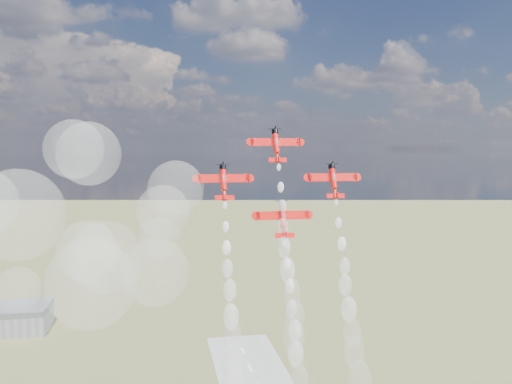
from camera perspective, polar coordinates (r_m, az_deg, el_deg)
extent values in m
cylinder|color=red|center=(139.99, 2.12, 5.21)|extent=(1.52, 3.69, 5.79)
cylinder|color=black|center=(141.26, 2.01, 6.33)|extent=(1.74, 2.03, 1.70)
cube|color=red|center=(140.47, 2.08, 5.27)|extent=(13.27, 1.10, 2.09)
cube|color=white|center=(139.85, 0.62, 5.25)|extent=(5.22, 0.27, 0.56)
cube|color=white|center=(141.40, 3.49, 5.24)|extent=(5.22, 0.27, 0.56)
cube|color=red|center=(137.93, 2.31, 3.39)|extent=(4.79, 0.61, 1.15)
cube|color=red|center=(137.11, 2.38, 3.44)|extent=(0.15, 2.26, 2.04)
ellipsoid|color=silver|center=(139.42, 2.17, 5.27)|extent=(1.20, 2.07, 2.90)
cone|color=red|center=(138.36, 2.27, 3.70)|extent=(1.52, 2.54, 3.20)
cylinder|color=red|center=(133.84, -3.44, 1.36)|extent=(1.52, 3.69, 5.79)
cylinder|color=black|center=(134.94, -3.51, 2.57)|extent=(1.74, 2.03, 1.70)
cube|color=red|center=(134.30, -3.47, 1.43)|extent=(13.27, 1.10, 2.09)
cube|color=white|center=(134.04, -5.00, 1.40)|extent=(5.22, 0.27, 0.56)
cube|color=white|center=(134.90, -1.96, 1.43)|extent=(5.22, 0.27, 0.56)
cube|color=red|center=(132.04, -3.32, -0.60)|extent=(4.79, 0.61, 1.15)
cube|color=red|center=(131.20, -3.27, -0.57)|extent=(0.15, 2.26, 2.04)
ellipsoid|color=silver|center=(133.24, -3.41, 1.41)|extent=(1.20, 2.07, 2.90)
cone|color=red|center=(132.42, -3.34, -0.26)|extent=(1.52, 2.54, 3.20)
cylinder|color=red|center=(140.09, 8.12, 1.47)|extent=(1.52, 3.69, 5.79)
cylinder|color=black|center=(141.14, 7.98, 2.62)|extent=(1.74, 2.03, 1.70)
cube|color=red|center=(140.54, 8.06, 1.54)|extent=(13.27, 1.10, 2.09)
cube|color=white|center=(139.56, 6.65, 1.51)|extent=(5.22, 0.27, 0.56)
cube|color=white|center=(141.83, 9.42, 1.52)|extent=(5.22, 0.27, 0.56)
cube|color=red|center=(138.38, 8.38, -0.40)|extent=(4.79, 0.61, 1.15)
cube|color=red|center=(137.58, 8.49, -0.38)|extent=(0.15, 2.26, 2.04)
ellipsoid|color=silver|center=(139.52, 8.20, 1.51)|extent=(1.20, 2.07, 2.90)
cone|color=red|center=(138.74, 8.33, -0.08)|extent=(1.52, 2.54, 3.20)
cylinder|color=red|center=(133.17, 2.84, -2.56)|extent=(1.52, 3.69, 5.79)
cylinder|color=black|center=(134.06, 2.73, -1.31)|extent=(1.74, 2.03, 1.70)
cube|color=red|center=(133.62, 2.80, -2.47)|extent=(13.27, 1.10, 2.09)
cube|color=white|center=(132.97, 1.28, -2.53)|extent=(5.22, 0.27, 0.56)
cube|color=white|center=(134.60, 4.28, -2.45)|extent=(5.22, 0.27, 0.56)
cube|color=red|center=(131.74, 3.05, -4.57)|extent=(4.79, 0.61, 1.15)
cube|color=red|center=(130.91, 3.14, -4.57)|extent=(0.15, 2.26, 2.04)
ellipsoid|color=silver|center=(132.58, 2.90, -2.53)|extent=(1.20, 2.07, 2.90)
cone|color=red|center=(132.05, 3.01, -4.22)|extent=(1.52, 2.54, 3.20)
sphere|color=white|center=(137.28, 2.41, 2.63)|extent=(1.05, 1.05, 1.05)
sphere|color=white|center=(135.43, 2.62, 0.51)|extent=(1.56, 1.56, 1.56)
sphere|color=white|center=(133.78, 2.77, -1.57)|extent=(2.08, 2.08, 2.08)
sphere|color=white|center=(132.60, 2.85, -3.71)|extent=(2.59, 2.59, 2.59)
sphere|color=white|center=(131.44, 2.98, -5.81)|extent=(3.10, 3.10, 3.10)
sphere|color=white|center=(130.10, 3.31, -8.21)|extent=(3.61, 3.61, 3.61)
sphere|color=white|center=(129.91, 3.75, -10.49)|extent=(4.12, 4.12, 4.12)
sphere|color=white|center=(128.49, 4.07, -12.87)|extent=(4.63, 4.63, 4.63)
sphere|color=white|center=(128.44, 3.98, -15.10)|extent=(5.14, 5.14, 5.14)
sphere|color=white|center=(131.45, -3.28, -1.41)|extent=(1.05, 1.05, 1.05)
sphere|color=white|center=(130.01, -3.21, -3.68)|extent=(1.56, 1.56, 1.56)
sphere|color=white|center=(128.50, -3.12, -5.89)|extent=(2.08, 2.08, 2.08)
sphere|color=white|center=(127.48, -3.01, -8.05)|extent=(2.59, 2.59, 2.59)
sphere|color=white|center=(126.94, -2.77, -10.29)|extent=(3.10, 3.10, 3.10)
sphere|color=white|center=(125.83, -2.67, -12.98)|extent=(3.61, 3.61, 3.61)
sphere|color=white|center=(125.78, -2.44, -15.05)|extent=(4.12, 4.12, 4.12)
sphere|color=white|center=(125.87, -2.34, -17.62)|extent=(4.63, 4.63, 4.63)
sphere|color=white|center=(137.97, 8.44, -1.15)|extent=(1.05, 1.05, 1.05)
sphere|color=white|center=(136.34, 8.67, -3.21)|extent=(1.56, 1.56, 1.56)
sphere|color=white|center=(135.23, 9.02, -5.41)|extent=(2.08, 2.08, 2.08)
sphere|color=white|center=(134.04, 9.31, -7.68)|extent=(2.59, 2.59, 2.59)
sphere|color=white|center=(133.44, 9.37, -9.64)|extent=(3.10, 3.10, 3.10)
sphere|color=white|center=(132.85, 9.74, -12.09)|extent=(3.61, 3.61, 3.61)
sphere|color=white|center=(131.85, 10.08, -14.41)|extent=(4.12, 4.12, 4.12)
sphere|color=white|center=(131.38, 10.31, -16.24)|extent=(4.63, 4.63, 4.63)
sphere|color=white|center=(131.71, 10.87, -18.80)|extent=(5.14, 5.14, 5.14)
sphere|color=white|center=(131.34, 3.08, -5.46)|extent=(1.05, 1.05, 1.05)
sphere|color=white|center=(130.44, 3.31, -7.63)|extent=(1.56, 1.56, 1.56)
sphere|color=white|center=(129.42, 3.58, -9.84)|extent=(2.08, 2.08, 2.08)
sphere|color=white|center=(129.02, 3.75, -12.14)|extent=(2.59, 2.59, 2.59)
sphere|color=white|center=(128.49, 4.11, -14.35)|extent=(3.10, 3.10, 3.10)
sphere|color=white|center=(127.99, 4.19, -16.64)|extent=(3.61, 3.61, 3.61)
sphere|color=white|center=(128.44, 4.60, -19.09)|extent=(4.12, 4.12, 4.12)
sphere|color=white|center=(139.53, -10.50, -8.32)|extent=(17.18, 17.18, 17.18)
sphere|color=white|center=(138.76, -17.37, -5.96)|extent=(14.96, 14.96, 14.96)
sphere|color=white|center=(145.99, -17.20, 3.87)|extent=(16.47, 16.47, 16.47)
sphere|color=white|center=(142.96, -23.77, -9.38)|extent=(10.85, 10.85, 10.85)
sphere|color=white|center=(147.88, -9.75, -2.09)|extent=(14.56, 14.56, 14.56)
sphere|color=white|center=(147.60, -10.10, -4.81)|extent=(11.14, 11.14, 11.14)
sphere|color=white|center=(133.15, -23.73, -2.20)|extent=(20.79, 20.79, 20.79)
sphere|color=white|center=(134.91, -18.62, 4.29)|extent=(14.05, 14.05, 14.05)
sphere|color=white|center=(149.71, -15.55, -6.61)|extent=(19.39, 19.39, 19.39)
sphere|color=white|center=(136.76, -8.42, 0.36)|extent=(14.10, 14.10, 14.10)
sphere|color=white|center=(131.85, -16.94, -9.26)|extent=(21.00, 21.00, 21.00)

